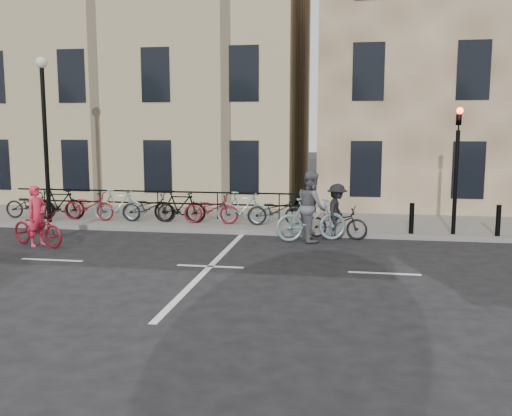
% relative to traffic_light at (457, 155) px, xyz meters
% --- Properties ---
extents(ground, '(120.00, 120.00, 0.00)m').
position_rel_traffic_light_xyz_m(ground, '(-6.20, -4.34, -2.45)').
color(ground, black).
rests_on(ground, ground).
extents(sidewalk, '(46.00, 4.00, 0.15)m').
position_rel_traffic_light_xyz_m(sidewalk, '(-10.20, 1.66, -2.38)').
color(sidewalk, slate).
rests_on(sidewalk, ground).
extents(building_east, '(14.00, 10.00, 12.00)m').
position_rel_traffic_light_xyz_m(building_east, '(2.80, 8.66, 3.70)').
color(building_east, '#8A7153').
rests_on(building_east, sidewalk).
extents(building_west, '(20.00, 10.00, 10.00)m').
position_rel_traffic_light_xyz_m(building_west, '(-15.20, 8.66, 2.70)').
color(building_west, tan).
rests_on(building_west, sidewalk).
extents(traffic_light, '(0.18, 0.30, 3.90)m').
position_rel_traffic_light_xyz_m(traffic_light, '(0.00, 0.00, 0.00)').
color(traffic_light, black).
rests_on(traffic_light, sidewalk).
extents(lamp_post, '(0.36, 0.36, 5.28)m').
position_rel_traffic_light_xyz_m(lamp_post, '(-12.70, 0.06, 1.04)').
color(lamp_post, black).
rests_on(lamp_post, sidewalk).
extents(bollard_east, '(0.14, 0.14, 0.90)m').
position_rel_traffic_light_xyz_m(bollard_east, '(-1.20, -0.09, -1.85)').
color(bollard_east, black).
rests_on(bollard_east, sidewalk).
extents(bollard_west, '(0.14, 0.14, 0.90)m').
position_rel_traffic_light_xyz_m(bollard_west, '(1.20, -0.09, -1.85)').
color(bollard_west, black).
rests_on(bollard_west, sidewalk).
extents(parked_bikes, '(10.40, 1.23, 1.05)m').
position_rel_traffic_light_xyz_m(parked_bikes, '(-9.50, 0.70, -1.81)').
color(parked_bikes, black).
rests_on(parked_bikes, sidewalk).
extents(cyclist_pink, '(1.99, 1.26, 1.67)m').
position_rel_traffic_light_xyz_m(cyclist_pink, '(-11.44, -2.81, -1.87)').
color(cyclist_pink, maroon).
rests_on(cyclist_pink, ground).
extents(cyclist_grey, '(2.15, 1.27, 2.00)m').
position_rel_traffic_light_xyz_m(cyclist_grey, '(-4.07, -0.94, -1.64)').
color(cyclist_grey, '#7B9AA1').
rests_on(cyclist_grey, ground).
extents(cyclist_dark, '(1.90, 1.14, 1.62)m').
position_rel_traffic_light_xyz_m(cyclist_dark, '(-3.36, -0.44, -1.82)').
color(cyclist_dark, black).
rests_on(cyclist_dark, ground).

